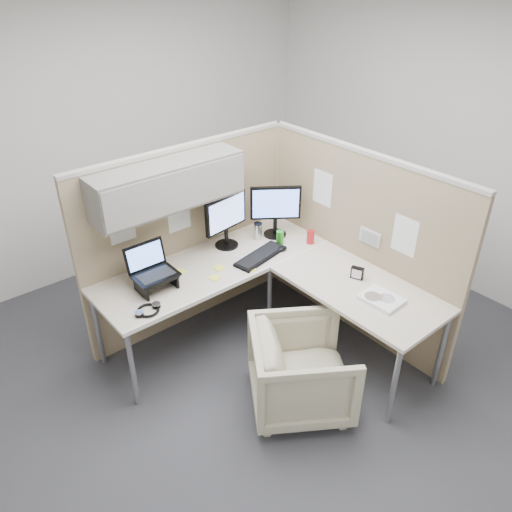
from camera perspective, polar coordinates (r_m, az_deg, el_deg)
ground at (r=4.24m, az=1.15°, el=-11.70°), size 4.50×4.50×0.00m
partition_back at (r=4.07m, az=-8.68°, el=4.75°), size 2.00×0.36×1.63m
partition_right at (r=4.26m, az=11.06°, el=1.49°), size 0.07×2.03×1.63m
desk at (r=3.96m, az=1.43°, el=-2.62°), size 2.00×1.98×0.73m
office_chair at (r=3.67m, az=5.27°, el=-12.43°), size 0.93×0.94×0.72m
monitor_left at (r=4.19m, az=-3.46°, el=4.44°), size 0.44×0.20×0.47m
monitor_right at (r=4.36m, az=2.24°, el=5.59°), size 0.38×0.29×0.47m
laptop_station at (r=3.79m, az=-11.67°, el=-1.89°), size 0.32×0.27×0.33m
keyboard at (r=4.14m, az=0.50°, el=-0.02°), size 0.52×0.26×0.02m
mouse at (r=4.24m, az=2.99°, el=0.85°), size 0.10×0.06×0.04m
travel_mug at (r=4.39m, az=0.22°, el=2.88°), size 0.07×0.07×0.15m
soda_can_green at (r=4.36m, az=6.25°, el=2.19°), size 0.07×0.07×0.12m
soda_can_silver at (r=4.33m, az=2.76°, el=2.15°), size 0.07×0.07×0.12m
sticky_note_c at (r=4.00m, az=-8.73°, el=-1.82°), size 0.10×0.10×0.01m
sticky_note_b at (r=3.99m, az=-0.64°, el=-1.50°), size 0.09×0.09×0.01m
sticky_note_a at (r=3.89m, az=-4.73°, el=-2.51°), size 0.10×0.10×0.01m
sticky_note_d at (r=4.01m, az=-4.25°, el=-1.38°), size 0.08×0.08×0.01m
headphones at (r=3.61m, az=-12.24°, el=-6.07°), size 0.20×0.17×0.03m
paper_stack at (r=3.74m, az=14.13°, el=-4.81°), size 0.24×0.30×0.03m
desk_clock at (r=3.93m, az=11.49°, el=-1.92°), size 0.07×0.10×0.10m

